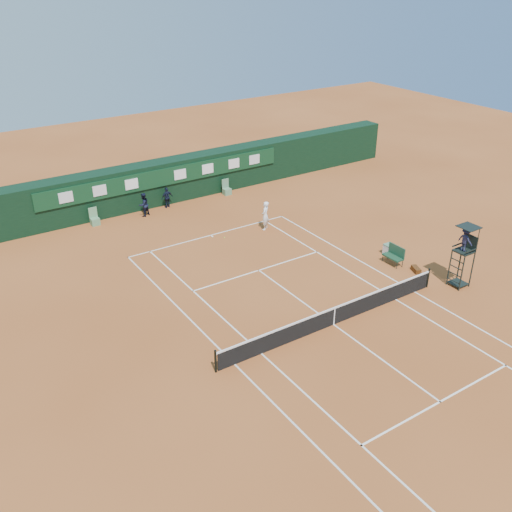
{
  "coord_description": "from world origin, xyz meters",
  "views": [
    {
      "loc": [
        -15.42,
        -16.78,
        15.24
      ],
      "look_at": [
        -0.45,
        6.0,
        1.2
      ],
      "focal_mm": 40.0,
      "sensor_mm": 36.0,
      "label": 1
    }
  ],
  "objects_px": {
    "tennis_net": "(334,316)",
    "cooler": "(389,249)",
    "player_bench": "(395,254)",
    "umpire_chair": "(465,244)",
    "player": "(265,216)"
  },
  "relations": [
    {
      "from": "umpire_chair",
      "to": "tennis_net",
      "type": "bearing_deg",
      "value": 174.33
    },
    {
      "from": "tennis_net",
      "to": "player_bench",
      "type": "relative_size",
      "value": 10.75
    },
    {
      "from": "tennis_net",
      "to": "umpire_chair",
      "type": "distance_m",
      "value": 8.17
    },
    {
      "from": "tennis_net",
      "to": "cooler",
      "type": "bearing_deg",
      "value": 27.21
    },
    {
      "from": "cooler",
      "to": "player",
      "type": "xyz_separation_m",
      "value": [
        -4.07,
        6.96,
        0.62
      ]
    },
    {
      "from": "tennis_net",
      "to": "player_bench",
      "type": "xyz_separation_m",
      "value": [
        6.87,
        2.86,
        0.09
      ]
    },
    {
      "from": "player_bench",
      "to": "umpire_chair",
      "type": "bearing_deg",
      "value": -74.29
    },
    {
      "from": "tennis_net",
      "to": "player_bench",
      "type": "distance_m",
      "value": 7.44
    },
    {
      "from": "player_bench",
      "to": "player",
      "type": "height_order",
      "value": "player"
    },
    {
      "from": "umpire_chair",
      "to": "cooler",
      "type": "xyz_separation_m",
      "value": [
        -0.43,
        4.62,
        -2.13
      ]
    },
    {
      "from": "player_bench",
      "to": "player",
      "type": "relative_size",
      "value": 0.64
    },
    {
      "from": "tennis_net",
      "to": "player_bench",
      "type": "height_order",
      "value": "same"
    },
    {
      "from": "tennis_net",
      "to": "player",
      "type": "bearing_deg",
      "value": 72.53
    },
    {
      "from": "cooler",
      "to": "player",
      "type": "relative_size",
      "value": 0.34
    },
    {
      "from": "player_bench",
      "to": "cooler",
      "type": "height_order",
      "value": "player_bench"
    }
  ]
}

